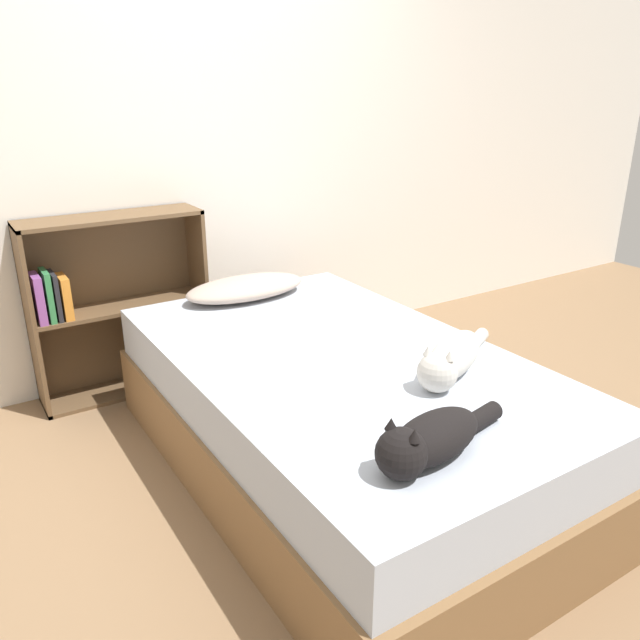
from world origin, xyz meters
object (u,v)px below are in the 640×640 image
cat_light (451,358)px  pillow (246,288)px  cat_dark (428,440)px  bookshelf (111,303)px  bed (340,414)px

cat_light → pillow: bearing=-106.2°
cat_dark → bookshelf: size_ratio=0.57×
cat_light → bed: bearing=-84.6°
pillow → cat_dark: bearing=-97.6°
cat_light → cat_dark: 0.58m
bed → bookshelf: bearing=114.2°
bed → pillow: pillow is taller
bookshelf → cat_light: bearing=-63.8°
cat_light → bookshelf: 1.82m
bookshelf → pillow: bearing=-35.9°
bed → pillow: 0.91m
bed → cat_light: bearing=-57.6°
cat_light → cat_dark: cat_dark is taller
bed → cat_light: size_ratio=3.63×
bed → cat_dark: 0.84m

